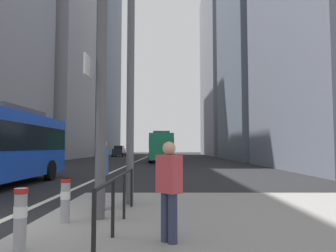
# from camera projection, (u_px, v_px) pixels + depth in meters

# --- Properties ---
(ground_plane) EXTENTS (160.00, 160.00, 0.00)m
(ground_plane) POSITION_uv_depth(u_px,v_px,m) (124.00, 167.00, 26.34)
(ground_plane) COLOR black
(median_island) EXTENTS (9.00, 10.00, 0.15)m
(median_island) POSITION_uv_depth(u_px,v_px,m) (272.00, 239.00, 5.39)
(median_island) COLOR gray
(median_island) RESTS_ON ground
(lane_centre_line) EXTENTS (0.20, 80.00, 0.01)m
(lane_centre_line) POSITION_uv_depth(u_px,v_px,m) (136.00, 162.00, 36.31)
(lane_centre_line) COLOR beige
(lane_centre_line) RESTS_ON ground
(office_tower_left_mid) EXTENTS (12.90, 16.02, 46.19)m
(office_tower_left_mid) POSITION_uv_depth(u_px,v_px,m) (45.00, 13.00, 50.26)
(office_tower_left_mid) COLOR #9E9EA3
(office_tower_left_mid) RESTS_ON ground
(office_tower_left_far) EXTENTS (13.81, 24.58, 53.96)m
(office_tower_left_far) POSITION_uv_depth(u_px,v_px,m) (85.00, 40.00, 73.97)
(office_tower_left_far) COLOR slate
(office_tower_left_far) RESTS_ON ground
(office_tower_right_far) EXTENTS (10.56, 22.46, 37.22)m
(office_tower_right_far) POSITION_uv_depth(u_px,v_px,m) (230.00, 68.00, 67.04)
(office_tower_right_far) COLOR gray
(office_tower_right_far) RESTS_ON ground
(city_bus_red_receding) EXTENTS (2.84, 11.00, 3.40)m
(city_bus_red_receding) POSITION_uv_depth(u_px,v_px,m) (162.00, 146.00, 36.74)
(city_bus_red_receding) COLOR #198456
(city_bus_red_receding) RESTS_ON ground
(car_oncoming_mid) EXTENTS (2.06, 4.42, 1.94)m
(car_oncoming_mid) POSITION_uv_depth(u_px,v_px,m) (119.00, 151.00, 56.75)
(car_oncoming_mid) COLOR #232838
(car_oncoming_mid) RESTS_ON ground
(car_receding_near) EXTENTS (2.15, 4.25, 1.94)m
(car_receding_near) POSITION_uv_depth(u_px,v_px,m) (166.00, 150.00, 66.03)
(car_receding_near) COLOR #B2A899
(car_receding_near) RESTS_ON ground
(street_lamp_post) EXTENTS (5.50, 0.32, 8.00)m
(street_lamp_post) POSITION_uv_depth(u_px,v_px,m) (131.00, 15.00, 8.64)
(street_lamp_post) COLOR #56565B
(street_lamp_post) RESTS_ON median_island
(bollard_right) EXTENTS (0.20, 0.20, 0.90)m
(bollard_right) POSITION_uv_depth(u_px,v_px,m) (21.00, 216.00, 4.59)
(bollard_right) COLOR #99999E
(bollard_right) RESTS_ON median_island
(bollard_back) EXTENTS (0.20, 0.20, 0.87)m
(bollard_back) POSITION_uv_depth(u_px,v_px,m) (66.00, 198.00, 6.30)
(bollard_back) COLOR #99999E
(bollard_back) RESTS_ON median_island
(pedestrian_railing) EXTENTS (0.06, 4.13, 0.98)m
(pedestrian_railing) POSITION_uv_depth(u_px,v_px,m) (119.00, 188.00, 5.95)
(pedestrian_railing) COLOR black
(pedestrian_railing) RESTS_ON median_island
(pedestrian_waiting) EXTENTS (0.36, 0.44, 1.69)m
(pedestrian_waiting) POSITION_uv_depth(u_px,v_px,m) (102.00, 170.00, 7.64)
(pedestrian_waiting) COLOR #2D334C
(pedestrian_waiting) RESTS_ON median_island
(pedestrian_walking) EXTENTS (0.44, 0.44, 1.59)m
(pedestrian_walking) POSITION_uv_depth(u_px,v_px,m) (169.00, 187.00, 5.01)
(pedestrian_walking) COLOR #2D334C
(pedestrian_walking) RESTS_ON median_island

